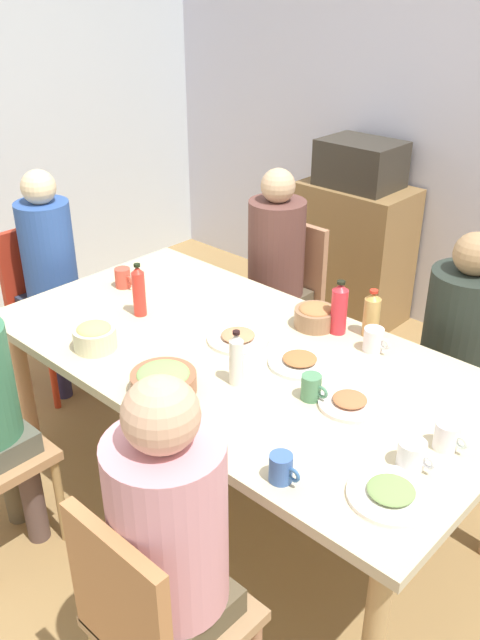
{
  "coord_description": "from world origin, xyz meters",
  "views": [
    {
      "loc": [
        1.57,
        -1.68,
        2.13
      ],
      "look_at": [
        0.0,
        0.0,
        0.9
      ],
      "focal_mm": 37.71,
      "sensor_mm": 36.0,
      "label": 1
    }
  ],
  "objects_px": {
    "person_3": "(460,333)",
    "cup_4": "(447,436)",
    "person_1": "(172,537)",
    "bottle_2": "(372,314)",
    "person_0": "(51,267)",
    "chair_4": "(284,294)",
    "cup_5": "(123,278)",
    "bottle_1": "(339,308)",
    "plate_1": "(238,338)",
    "cup_1": "(374,340)",
    "side_cabinet": "(353,253)",
    "bottle_0": "(236,359)",
    "plate_0": "(300,361)",
    "microwave": "(361,164)",
    "bowl_2": "(95,336)",
    "dining_table": "(240,368)",
    "plate_3": "(349,403)",
    "bowl_1": "(164,380)",
    "chair_1": "(152,619)",
    "bowl_0": "(315,316)",
    "cup_2": "(412,454)",
    "plate_2": "(391,493)",
    "cup_3": "(312,387)",
    "chair_3": "(463,363)",
    "person_4": "(275,262)",
    "chair_0": "(47,298)",
    "cup_0": "(281,468)"
  },
  "relations": [
    {
      "from": "person_3",
      "to": "person_4",
      "type": "distance_m",
      "value": 1.06
    },
    {
      "from": "chair_1",
      "to": "cup_2",
      "type": "relative_size",
      "value": 7.24
    },
    {
      "from": "person_0",
      "to": "plate_1",
      "type": "distance_m",
      "value": 1.28
    },
    {
      "from": "person_3",
      "to": "plate_0",
      "type": "bearing_deg",
      "value": -112.26
    },
    {
      "from": "cup_4",
      "to": "bottle_1",
      "type": "bearing_deg",
      "value": 150.98
    },
    {
      "from": "plate_3",
      "to": "bowl_1",
      "type": "xyz_separation_m",
      "value": [
        -0.55,
        -0.38,
        0.03
      ]
    },
    {
      "from": "cup_5",
      "to": "bottle_1",
      "type": "xyz_separation_m",
      "value": [
        1.01,
        0.34,
        0.06
      ]
    },
    {
      "from": "person_1",
      "to": "bottle_2",
      "type": "relative_size",
      "value": 6.09
    },
    {
      "from": "chair_1",
      "to": "cup_2",
      "type": "height_order",
      "value": "chair_1"
    },
    {
      "from": "cup_4",
      "to": "bottle_0",
      "type": "relative_size",
      "value": 0.52
    },
    {
      "from": "dining_table",
      "to": "chair_3",
      "type": "distance_m",
      "value": 1.08
    },
    {
      "from": "bowl_2",
      "to": "dining_table",
      "type": "bearing_deg",
      "value": 38.93
    },
    {
      "from": "cup_4",
      "to": "chair_3",
      "type": "bearing_deg",
      "value": 111.22
    },
    {
      "from": "person_0",
      "to": "chair_4",
      "type": "distance_m",
      "value": 1.26
    },
    {
      "from": "plate_2",
      "to": "cup_3",
      "type": "height_order",
      "value": "cup_3"
    },
    {
      "from": "chair_0",
      "to": "cup_0",
      "type": "relative_size",
      "value": 8.29
    },
    {
      "from": "person_1",
      "to": "chair_3",
      "type": "bearing_deg",
      "value": 90.0
    },
    {
      "from": "dining_table",
      "to": "plate_3",
      "type": "xyz_separation_m",
      "value": [
        0.53,
        -0.0,
        0.08
      ]
    },
    {
      "from": "chair_4",
      "to": "microwave",
      "type": "height_order",
      "value": "microwave"
    },
    {
      "from": "chair_1",
      "to": "microwave",
      "type": "distance_m",
      "value": 3.04
    },
    {
      "from": "cup_1",
      "to": "cup_2",
      "type": "xyz_separation_m",
      "value": [
        0.47,
        -0.52,
        -0.0
      ]
    },
    {
      "from": "chair_0",
      "to": "plate_0",
      "type": "height_order",
      "value": "chair_0"
    },
    {
      "from": "plate_0",
      "to": "cup_2",
      "type": "xyz_separation_m",
      "value": [
        0.62,
        -0.23,
        0.03
      ]
    },
    {
      "from": "chair_3",
      "to": "plate_3",
      "type": "xyz_separation_m",
      "value": [
        -0.01,
        -0.93,
        0.25
      ]
    },
    {
      "from": "dining_table",
      "to": "cup_4",
      "type": "xyz_separation_m",
      "value": [
        0.89,
        0.02,
        0.12
      ]
    },
    {
      "from": "bowl_2",
      "to": "cup_3",
      "type": "height_order",
      "value": "bowl_2"
    },
    {
      "from": "chair_1",
      "to": "bowl_1",
      "type": "distance_m",
      "value": 0.83
    },
    {
      "from": "person_3",
      "to": "plate_3",
      "type": "xyz_separation_m",
      "value": [
        -0.01,
        -0.84,
        0.06
      ]
    },
    {
      "from": "plate_0",
      "to": "cup_4",
      "type": "distance_m",
      "value": 0.66
    },
    {
      "from": "side_cabinet",
      "to": "bottle_0",
      "type": "bearing_deg",
      "value": -67.64
    },
    {
      "from": "bottle_1",
      "to": "plate_2",
      "type": "bearing_deg",
      "value": -45.37
    },
    {
      "from": "chair_1",
      "to": "plate_2",
      "type": "distance_m",
      "value": 0.76
    },
    {
      "from": "chair_1",
      "to": "bottle_2",
      "type": "height_order",
      "value": "bottle_2"
    },
    {
      "from": "plate_2",
      "to": "cup_2",
      "type": "xyz_separation_m",
      "value": [
        -0.03,
        0.16,
        0.03
      ]
    },
    {
      "from": "chair_4",
      "to": "plate_0",
      "type": "height_order",
      "value": "chair_4"
    },
    {
      "from": "person_4",
      "to": "cup_5",
      "type": "height_order",
      "value": "person_4"
    },
    {
      "from": "chair_1",
      "to": "plate_0",
      "type": "distance_m",
      "value": 1.1
    },
    {
      "from": "plate_2",
      "to": "bottle_0",
      "type": "distance_m",
      "value": 0.76
    },
    {
      "from": "chair_3",
      "to": "cup_4",
      "type": "height_order",
      "value": "chair_3"
    },
    {
      "from": "bowl_0",
      "to": "bottle_2",
      "type": "height_order",
      "value": "bottle_2"
    },
    {
      "from": "person_0",
      "to": "chair_3",
      "type": "xyz_separation_m",
      "value": [
        1.88,
        0.93,
        -0.21
      ]
    },
    {
      "from": "person_3",
      "to": "cup_4",
      "type": "distance_m",
      "value": 0.9
    },
    {
      "from": "cup_4",
      "to": "cup_1",
      "type": "bearing_deg",
      "value": 144.58
    },
    {
      "from": "bottle_1",
      "to": "bottle_2",
      "type": "bearing_deg",
      "value": 33.15
    },
    {
      "from": "person_3",
      "to": "person_4",
      "type": "xyz_separation_m",
      "value": [
        -1.06,
        -0.0,
        0.02
      ]
    },
    {
      "from": "plate_1",
      "to": "cup_1",
      "type": "xyz_separation_m",
      "value": [
        0.45,
        0.31,
        0.04
      ]
    },
    {
      "from": "person_1",
      "to": "bowl_0",
      "type": "xyz_separation_m",
      "value": [
        -0.45,
        1.22,
        0.04
      ]
    },
    {
      "from": "plate_0",
      "to": "bottle_2",
      "type": "relative_size",
      "value": 1.17
    },
    {
      "from": "person_4",
      "to": "bowl_1",
      "type": "height_order",
      "value": "person_4"
    },
    {
      "from": "bowl_2",
      "to": "bottle_1",
      "type": "xyz_separation_m",
      "value": [
        0.64,
        0.77,
        0.06
      ]
    }
  ]
}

